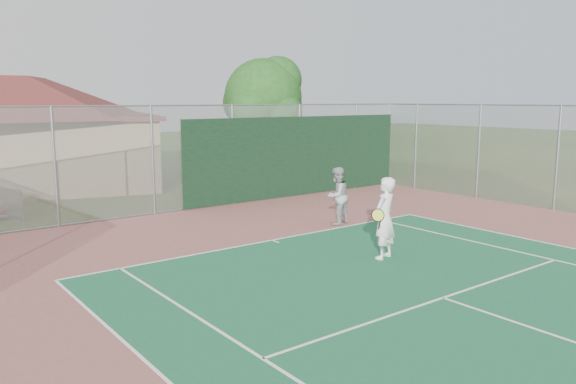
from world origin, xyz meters
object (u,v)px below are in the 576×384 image
at_px(tree, 265,100).
at_px(player_grey_back, 337,196).
at_px(player_white_front, 384,219).
at_px(clubhouse, 5,121).

distance_m(tree, player_grey_back, 9.03).
distance_m(tree, player_white_front, 12.59).
height_order(clubhouse, player_white_front, clubhouse).
xyz_separation_m(tree, player_grey_back, (-3.07, -8.02, -2.79)).
xyz_separation_m(clubhouse, tree, (9.26, -5.67, 0.85)).
bearing_deg(player_grey_back, player_white_front, 52.78).
distance_m(clubhouse, player_grey_back, 15.15).
bearing_deg(tree, clubhouse, 148.50).
bearing_deg(player_white_front, clubhouse, -91.52).
distance_m(clubhouse, tree, 10.89).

